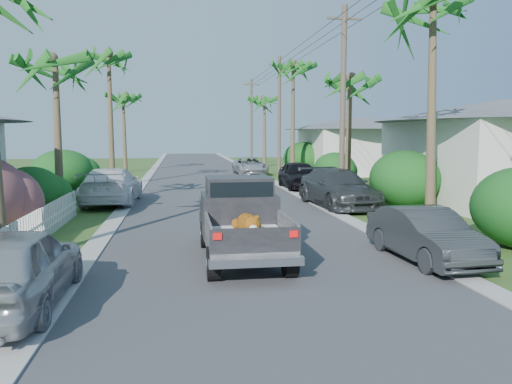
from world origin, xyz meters
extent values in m
plane|color=#395A22|center=(0.00, 0.00, 0.00)|extent=(120.00, 120.00, 0.00)
cube|color=#38383A|center=(0.00, 25.00, 0.01)|extent=(8.00, 100.00, 0.02)
cube|color=#A5A39E|center=(-4.30, 25.00, 0.03)|extent=(0.60, 100.00, 0.06)
cube|color=#A5A39E|center=(4.30, 25.00, 0.03)|extent=(0.60, 100.00, 0.06)
cylinder|color=black|center=(-1.19, 1.16, 0.38)|extent=(0.28, 0.76, 0.76)
cylinder|color=black|center=(0.51, 1.16, 0.38)|extent=(0.28, 0.76, 0.76)
cylinder|color=black|center=(-1.19, 4.41, 0.38)|extent=(0.28, 0.76, 0.76)
cylinder|color=black|center=(0.51, 4.41, 0.38)|extent=(0.28, 0.76, 0.76)
cube|color=slate|center=(-0.34, 1.81, 0.62)|extent=(1.90, 2.40, 0.24)
cube|color=slate|center=(-1.26, 1.81, 1.00)|extent=(0.06, 2.40, 0.55)
cube|color=slate|center=(0.58, 1.81, 1.00)|extent=(0.06, 2.40, 0.55)
cube|color=black|center=(-0.34, 0.64, 0.98)|extent=(1.92, 0.08, 0.52)
cube|color=silver|center=(-0.34, 0.48, 0.55)|extent=(1.98, 0.18, 0.18)
cube|color=red|center=(-1.14, 0.59, 1.10)|extent=(0.18, 0.05, 0.14)
cube|color=red|center=(0.46, 0.59, 1.10)|extent=(0.18, 0.05, 0.14)
cube|color=black|center=(-0.34, 3.66, 1.05)|extent=(1.94, 1.65, 1.10)
cube|color=black|center=(-0.34, 3.66, 1.78)|extent=(1.70, 1.35, 0.55)
cube|color=black|center=(-0.34, 2.99, 1.75)|extent=(1.60, 0.05, 0.45)
cube|color=black|center=(-0.34, 4.91, 0.90)|extent=(1.94, 1.20, 0.80)
cube|color=white|center=(-0.34, 1.81, 0.82)|extent=(1.70, 2.10, 0.16)
ellipsoid|color=orange|center=(-0.34, 1.91, 1.12)|extent=(0.48, 1.25, 0.43)
sphere|color=orange|center=(-0.34, 1.16, 1.20)|extent=(0.40, 0.40, 0.40)
ellipsoid|color=white|center=(-0.34, 1.91, 1.02)|extent=(0.32, 0.86, 0.18)
imported|color=#2B2E30|center=(4.17, 2.05, 0.66)|extent=(1.61, 4.08, 1.32)
imported|color=#303436|center=(5.00, 11.67, 0.82)|extent=(2.71, 5.78, 1.63)
imported|color=black|center=(5.00, 18.94, 0.81)|extent=(1.97, 4.79, 1.63)
imported|color=#B3B6BA|center=(3.60, 29.69, 0.69)|extent=(2.47, 5.02, 1.37)
imported|color=#A9ABB0|center=(-4.89, -0.09, 0.77)|extent=(1.82, 4.50, 1.53)
imported|color=white|center=(-5.00, 14.02, 0.83)|extent=(2.49, 5.76, 1.65)
cone|color=brown|center=(-6.80, 12.00, 3.10)|extent=(0.36, 0.61, 6.21)
cone|color=brown|center=(-6.00, 22.00, 4.00)|extent=(0.36, 0.36, 8.00)
cone|color=brown|center=(-6.50, 34.00, 3.25)|extent=(0.36, 0.75, 6.51)
cone|color=brown|center=(6.30, 6.00, 3.75)|extent=(0.36, 0.73, 7.51)
cone|color=brown|center=(6.60, 15.00, 3.00)|extent=(0.36, 0.54, 6.01)
cone|color=brown|center=(6.20, 26.00, 4.10)|extent=(0.36, 0.36, 8.20)
cone|color=brown|center=(6.50, 40.00, 3.40)|extent=(0.36, 0.63, 6.81)
ellipsoid|color=#154A1B|center=(-7.40, 10.00, 1.00)|extent=(2.40, 2.64, 2.00)
ellipsoid|color=#154A1B|center=(-8.00, 18.00, 1.20)|extent=(3.20, 3.52, 2.40)
ellipsoid|color=#154A1B|center=(7.80, 11.00, 1.25)|extent=(3.00, 3.30, 2.50)
ellipsoid|color=#154A1B|center=(7.50, 20.00, 1.05)|extent=(2.60, 2.86, 2.10)
ellipsoid|color=#154A1B|center=(8.00, 30.00, 1.30)|extent=(3.20, 3.52, 2.60)
cube|color=white|center=(-6.00, 5.50, 0.50)|extent=(0.10, 11.00, 1.00)
cube|color=silver|center=(13.00, 12.00, 1.90)|extent=(8.00, 9.00, 3.80)
cone|color=#595B60|center=(13.00, 12.00, 4.30)|extent=(6.48, 6.48, 1.00)
cube|color=silver|center=(13.00, 30.00, 1.80)|extent=(9.00, 8.00, 3.60)
cone|color=#595B60|center=(13.00, 30.00, 4.10)|extent=(6.48, 6.48, 1.00)
cylinder|color=brown|center=(5.60, 13.00, 4.50)|extent=(0.26, 0.26, 9.00)
cube|color=brown|center=(5.60, 13.00, 8.40)|extent=(1.60, 0.10, 0.10)
cylinder|color=brown|center=(5.60, 28.00, 4.50)|extent=(0.26, 0.26, 9.00)
cube|color=brown|center=(5.60, 28.00, 8.40)|extent=(1.60, 0.10, 0.10)
cylinder|color=brown|center=(5.60, 43.00, 4.50)|extent=(0.26, 0.26, 9.00)
cube|color=brown|center=(5.60, 43.00, 8.40)|extent=(1.60, 0.10, 0.10)
camera|label=1|loc=(-1.87, -9.45, 3.17)|focal=35.00mm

